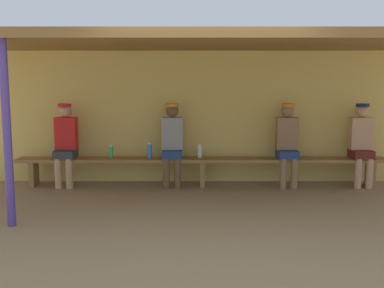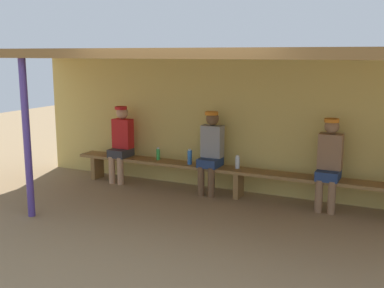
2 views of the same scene
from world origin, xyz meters
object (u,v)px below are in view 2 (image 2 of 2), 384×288
object	(u,v)px
water_bottle_blue	(158,154)
water_bottle_green	(190,157)
bench	(239,174)
player_rightmost	(211,149)
player_leftmost	(329,160)
support_post	(27,139)
player_in_red	(121,140)
water_bottle_clear	(237,162)

from	to	relation	value
water_bottle_blue	water_bottle_green	size ratio (longest dim) A/B	0.83
bench	water_bottle_green	size ratio (longest dim) A/B	23.33
player_rightmost	player_leftmost	world-z (taller)	same
support_post	player_leftmost	distance (m)	4.28
player_rightmost	player_in_red	xyz separation A→B (m)	(-1.73, 0.00, 0.00)
player_in_red	water_bottle_clear	size ratio (longest dim) A/B	6.33
player_rightmost	support_post	bearing A→B (deg)	-131.18
bench	player_leftmost	bearing A→B (deg)	0.15
player_leftmost	bench	bearing A→B (deg)	-179.85
water_bottle_blue	water_bottle_green	bearing A→B (deg)	-6.14
support_post	player_rightmost	world-z (taller)	support_post
water_bottle_green	bench	bearing A→B (deg)	1.78
water_bottle_clear	water_bottle_green	bearing A→B (deg)	-174.83
player_in_red	water_bottle_green	xyz separation A→B (m)	(1.36, -0.03, -0.16)
bench	water_bottle_clear	xyz separation A→B (m)	(-0.04, 0.05, 0.17)
bench	water_bottle_clear	distance (m)	0.18
bench	player_rightmost	size ratio (longest dim) A/B	4.46
player_leftmost	water_bottle_blue	distance (m)	2.87
support_post	bench	distance (m)	3.21
player_leftmost	water_bottle_blue	world-z (taller)	player_leftmost
bench	water_bottle_green	distance (m)	0.87
bench	player_rightmost	xyz separation A→B (m)	(-0.49, 0.00, 0.36)
support_post	water_bottle_blue	size ratio (longest dim) A/B	10.32
player_rightmost	player_leftmost	size ratio (longest dim) A/B	1.00
player_in_red	water_bottle_blue	distance (m)	0.75
player_rightmost	water_bottle_green	xyz separation A→B (m)	(-0.37, -0.03, -0.16)
player_leftmost	water_bottle_blue	size ratio (longest dim) A/B	6.31
water_bottle_clear	water_bottle_blue	xyz separation A→B (m)	(-1.44, -0.00, 0.00)
water_bottle_clear	bench	bearing A→B (deg)	-47.52
player_rightmost	water_bottle_green	distance (m)	0.40
water_bottle_clear	water_bottle_blue	bearing A→B (deg)	-179.80
bench	player_leftmost	distance (m)	1.43
player_in_red	water_bottle_blue	world-z (taller)	player_in_red
support_post	player_rightmost	size ratio (longest dim) A/B	1.64
bench	water_bottle_clear	size ratio (longest dim) A/B	28.26
water_bottle_clear	water_bottle_blue	size ratio (longest dim) A/B	1.00
support_post	player_rightmost	xyz separation A→B (m)	(1.84, 2.10, -0.35)
player_in_red	water_bottle_green	bearing A→B (deg)	-1.27
bench	water_bottle_blue	xyz separation A→B (m)	(-1.49, 0.04, 0.17)
bench	player_rightmost	bearing A→B (deg)	179.58
support_post	water_bottle_green	distance (m)	2.60
player_rightmost	water_bottle_blue	distance (m)	1.02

